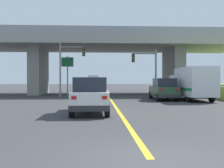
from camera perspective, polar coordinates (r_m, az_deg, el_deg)
ground at (r=36.09m, az=-1.07°, el=-2.09°), size 160.00×160.00×0.00m
overpass_bridge at (r=36.25m, az=-1.08°, el=7.06°), size 35.77×10.97×7.89m
lane_divider_stripe at (r=19.87m, az=0.59°, el=-4.55°), size 0.20×26.64×0.01m
suv_lead at (r=15.49m, az=-4.52°, el=-2.36°), size 2.03×4.74×2.02m
suv_crossing at (r=25.86m, az=10.68°, el=-1.05°), size 2.06×4.76×2.02m
box_truck at (r=26.16m, az=16.31°, el=0.20°), size 2.33×7.07×2.99m
traffic_signal_nearside at (r=30.75m, az=7.41°, el=3.75°), size 2.79×0.36×5.31m
traffic_signal_farside at (r=30.03m, az=-9.07°, el=4.56°), size 2.78×0.36×5.94m
highway_sign at (r=33.94m, az=-9.25°, el=3.62°), size 1.49×0.17×4.78m
semi_truck_distant at (r=63.63m, az=-3.91°, el=0.60°), size 2.33×6.93×2.86m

